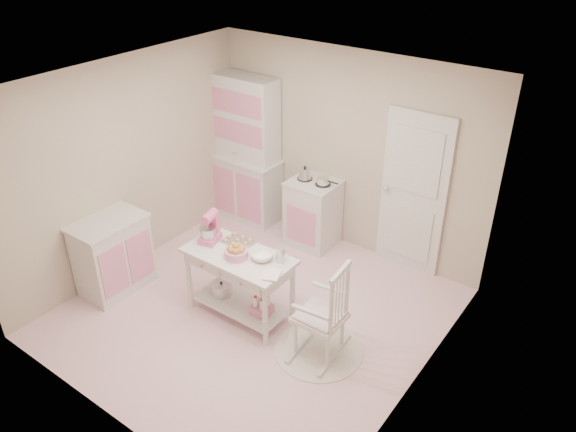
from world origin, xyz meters
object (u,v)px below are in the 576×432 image
(rocking_chair, at_px, (320,309))
(bread_basket, at_px, (236,254))
(hutch, at_px, (244,150))
(stove, at_px, (313,213))
(base_cabinet, at_px, (113,255))
(stand_mixer, at_px, (209,228))
(work_table, at_px, (240,285))

(rocking_chair, bearing_deg, bread_basket, 178.14)
(hutch, xyz_separation_m, stove, (1.20, -0.05, -0.58))
(hutch, distance_m, bread_basket, 2.31)
(hutch, xyz_separation_m, bread_basket, (1.41, -1.82, -0.19))
(base_cabinet, xyz_separation_m, stand_mixer, (1.10, 0.51, 0.51))
(hutch, relative_size, bread_basket, 8.32)
(stand_mixer, xyz_separation_m, bread_basket, (0.44, -0.07, -0.12))
(stove, height_order, base_cabinet, same)
(base_cabinet, xyz_separation_m, rocking_chair, (2.55, 0.51, 0.09))
(hutch, xyz_separation_m, work_table, (1.39, -1.77, -0.64))
(stove, bearing_deg, work_table, -83.68)
(stand_mixer, bearing_deg, rocking_chair, -13.93)
(hutch, distance_m, base_cabinet, 2.34)
(stove, bearing_deg, bread_basket, -83.22)
(work_table, xyz_separation_m, bread_basket, (0.02, -0.05, 0.45))
(rocking_chair, xyz_separation_m, work_table, (-1.04, -0.02, -0.15))
(stand_mixer, distance_m, bread_basket, 0.46)
(rocking_chair, relative_size, stand_mixer, 3.24)
(rocking_chair, distance_m, stand_mixer, 1.51)
(rocking_chair, height_order, stand_mixer, stand_mixer)
(base_cabinet, height_order, rocking_chair, rocking_chair)
(rocking_chair, xyz_separation_m, stand_mixer, (-1.46, 0.00, 0.42))
(work_table, xyz_separation_m, stand_mixer, (-0.42, 0.02, 0.57))
(stove, distance_m, bread_basket, 1.82)
(stove, height_order, bread_basket, stove)
(stove, bearing_deg, rocking_chair, -54.26)
(work_table, height_order, bread_basket, bread_basket)
(bread_basket, bearing_deg, stand_mixer, 170.96)
(hutch, distance_m, stove, 1.33)
(bread_basket, bearing_deg, rocking_chair, 3.68)
(stove, bearing_deg, stand_mixer, -97.70)
(stand_mixer, bearing_deg, stove, 68.55)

